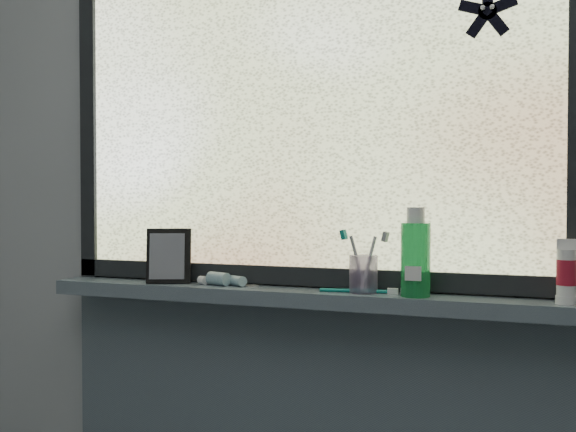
# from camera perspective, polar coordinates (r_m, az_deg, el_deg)

# --- Properties ---
(wall_back) EXTENTS (3.00, 0.01, 2.50)m
(wall_back) POSITION_cam_1_polar(r_m,az_deg,el_deg) (1.75, 4.07, 1.17)
(wall_back) COLOR #9EA3A8
(wall_back) RESTS_ON ground
(windowsill) EXTENTS (1.62, 0.14, 0.04)m
(windowsill) POSITION_cam_1_polar(r_m,az_deg,el_deg) (1.70, 3.35, -7.30)
(windowsill) COLOR #4C5B66
(windowsill) RESTS_ON wall_back
(window_pane) EXTENTS (1.50, 0.01, 1.00)m
(window_pane) POSITION_cam_1_polar(r_m,az_deg,el_deg) (1.75, 3.88, 10.37)
(window_pane) COLOR silver
(window_pane) RESTS_ON wall_back
(frame_bottom) EXTENTS (1.60, 0.03, 0.05)m
(frame_bottom) POSITION_cam_1_polar(r_m,az_deg,el_deg) (1.74, 3.81, -5.44)
(frame_bottom) COLOR black
(frame_bottom) RESTS_ON windowsill
(frame_left) EXTENTS (0.05, 0.03, 1.10)m
(frame_left) POSITION_cam_1_polar(r_m,az_deg,el_deg) (2.10, -17.21, 8.82)
(frame_left) COLOR black
(frame_left) RESTS_ON wall_back
(frame_mullion) EXTENTS (0.03, 0.03, 1.00)m
(frame_mullion) POSITION_cam_1_polar(r_m,az_deg,el_deg) (1.68, 24.22, 10.60)
(frame_mullion) COLOR black
(frame_mullion) RESTS_ON wall_back
(starfish_sticker) EXTENTS (0.15, 0.02, 0.15)m
(starfish_sticker) POSITION_cam_1_polar(r_m,az_deg,el_deg) (1.71, 17.32, 17.00)
(starfish_sticker) COLOR black
(starfish_sticker) RESTS_ON window_pane
(vanity_mirror) EXTENTS (0.14, 0.11, 0.16)m
(vanity_mirror) POSITION_cam_1_polar(r_m,az_deg,el_deg) (1.86, -10.55, -3.51)
(vanity_mirror) COLOR black
(vanity_mirror) RESTS_ON windowsill
(toothpaste_tube) EXTENTS (0.21, 0.12, 0.04)m
(toothpaste_tube) POSITION_cam_1_polar(r_m,az_deg,el_deg) (1.80, -5.57, -5.60)
(toothpaste_tube) COLOR silver
(toothpaste_tube) RESTS_ON windowsill
(toothbrush_cup) EXTENTS (0.09, 0.09, 0.10)m
(toothbrush_cup) POSITION_cam_1_polar(r_m,az_deg,el_deg) (1.66, 6.72, -5.15)
(toothbrush_cup) COLOR #A48BB8
(toothbrush_cup) RESTS_ON windowsill
(toothbrush_lying) EXTENTS (0.22, 0.05, 0.01)m
(toothbrush_lying) POSITION_cam_1_polar(r_m,az_deg,el_deg) (1.66, 5.87, -6.55)
(toothbrush_lying) COLOR #0D7B71
(toothbrush_lying) RESTS_ON windowsill
(mouthwash_bottle) EXTENTS (0.08, 0.08, 0.18)m
(mouthwash_bottle) POSITION_cam_1_polar(r_m,az_deg,el_deg) (1.61, 11.27, -3.15)
(mouthwash_bottle) COLOR green
(mouthwash_bottle) RESTS_ON windowsill
(cream_tube) EXTENTS (0.05, 0.05, 0.11)m
(cream_tube) POSITION_cam_1_polar(r_m,az_deg,el_deg) (1.60, 23.51, -4.38)
(cream_tube) COLOR silver
(cream_tube) RESTS_ON windowsill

